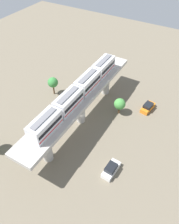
# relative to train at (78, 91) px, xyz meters

# --- Properties ---
(ground_plane) EXTENTS (120.00, 120.00, 0.00)m
(ground_plane) POSITION_rel_train_xyz_m (0.00, -0.48, -8.55)
(ground_plane) COLOR #706654
(viaduct) EXTENTS (5.20, 35.80, 7.02)m
(viaduct) POSITION_rel_train_xyz_m (0.00, -0.48, -3.02)
(viaduct) COLOR #B7B2AA
(viaduct) RESTS_ON ground
(train) EXTENTS (2.64, 27.45, 3.24)m
(train) POSITION_rel_train_xyz_m (0.00, 0.00, 0.00)
(train) COLOR silver
(train) RESTS_ON viaduct
(parked_car_orange) EXTENTS (2.40, 4.42, 1.76)m
(parked_car_orange) POSITION_rel_train_xyz_m (-11.54, -11.46, -7.81)
(parked_car_orange) COLOR orange
(parked_car_orange) RESTS_ON ground
(parked_car_white) EXTENTS (2.03, 4.29, 1.76)m
(parked_car_white) POSITION_rel_train_xyz_m (-11.51, 7.74, -7.81)
(parked_car_white) COLOR white
(parked_car_white) RESTS_ON ground
(tree_mid_lot) EXTENTS (2.53, 2.53, 4.77)m
(tree_mid_lot) POSITION_rel_train_xyz_m (10.90, -5.16, -5.09)
(tree_mid_lot) COLOR brown
(tree_mid_lot) RESTS_ON ground
(tree_far_corner) EXTENTS (2.58, 2.58, 4.05)m
(tree_far_corner) POSITION_rel_train_xyz_m (-6.22, -6.97, -5.82)
(tree_far_corner) COLOR brown
(tree_far_corner) RESTS_ON ground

